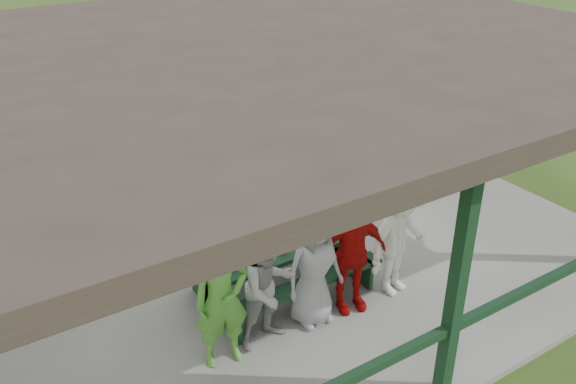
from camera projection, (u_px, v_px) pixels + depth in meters
ground at (270, 247)px, 9.88m from camera, size 90.00×90.00×0.00m
concrete_slab at (269, 244)px, 9.85m from camera, size 10.00×8.00×0.10m
pavilion_structure at (266, 53)px, 8.42m from camera, size 10.60×8.60×3.24m
picnic_table_near at (282, 262)px, 8.47m from camera, size 2.47×1.39×0.75m
picnic_table_far at (210, 207)px, 9.90m from camera, size 2.41×1.39×0.75m
table_setting at (288, 240)px, 8.40m from camera, size 2.47×0.45×0.10m
contestant_green at (221, 299)px, 7.03m from camera, size 0.72×0.53×1.80m
contestant_grey_left at (269, 288)px, 7.40m from camera, size 0.83×0.67×1.60m
contestant_grey_mid at (314, 268)px, 7.74m from camera, size 0.81×0.53×1.64m
contestant_red at (351, 254)px, 7.96m from camera, size 1.07×0.63×1.72m
contestant_white_fedora at (399, 238)px, 8.29m from camera, size 1.21×0.83×1.78m
spectator_lblue at (201, 165)px, 10.38m from camera, size 1.69×0.97×1.74m
spectator_blue at (103, 171)px, 10.26m from camera, size 0.72×0.61×1.67m
spectator_grey at (287, 146)px, 11.34m from camera, size 0.91×0.80×1.56m
pickup_truck at (213, 59)px, 17.58m from camera, size 5.25×3.95×1.33m
farm_trailer at (55, 88)px, 15.12m from camera, size 3.93×1.75×1.37m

